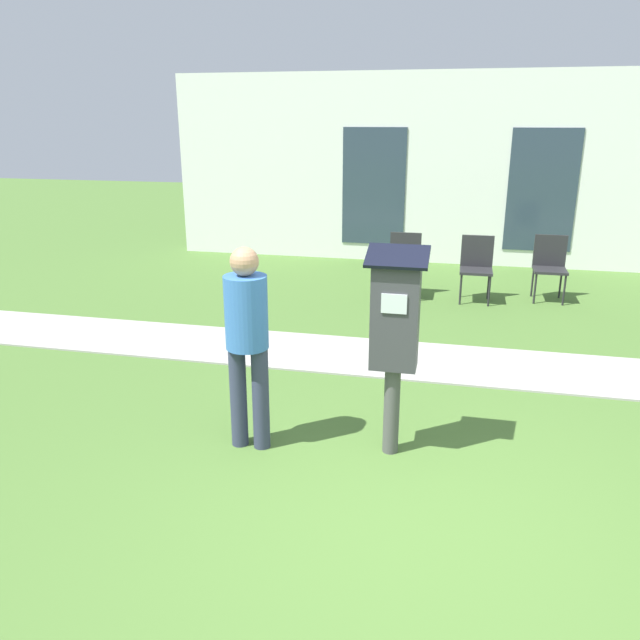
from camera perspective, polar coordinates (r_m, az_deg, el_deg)
The scene contains 8 objects.
ground_plane at distance 4.15m, azimuth 8.82°, elevation -18.49°, with size 40.00×40.00×0.00m, color #476B2D.
sidewalk at distance 6.67m, azimuth 10.73°, elevation -3.81°, with size 12.00×1.10×0.02m.
building_facade at distance 11.15m, azimuth 12.39°, elevation 13.22°, with size 10.00×0.26×3.20m.
parking_meter at distance 4.54m, azimuth 6.85°, elevation -0.57°, with size 0.44×0.31×1.59m.
person_standing at distance 4.65m, azimuth -6.69°, elevation -1.24°, with size 0.32×0.32×1.58m.
outdoor_chair_left at distance 8.98m, azimuth 7.72°, elevation 5.49°, with size 0.44×0.44×0.90m.
outdoor_chair_middle at distance 8.95m, azimuth 14.11°, elevation 5.07°, with size 0.44×0.44×0.90m.
outdoor_chair_right at distance 9.30m, azimuth 20.26°, elevation 4.96°, with size 0.44×0.44×0.90m.
Camera 1 is at (0.14, -3.34, 2.45)m, focal length 35.00 mm.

